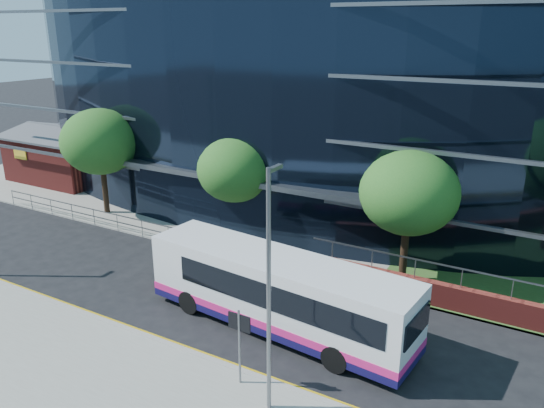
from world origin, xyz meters
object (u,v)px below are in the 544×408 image
Objects in this scene: streetlight_east at (269,288)px; tree_far_a at (100,142)px; tree_far_b at (235,170)px; tree_far_c at (409,193)px; street_sign at (239,332)px; brick_pavilion at (67,156)px; city_bus at (279,292)px.

tree_far_a is at bearing 149.54° from streetlight_east.
tree_far_b is 0.93× the size of tree_far_c.
street_sign is 20.63m from tree_far_a.
tree_far_c is at bearing 0.00° from tree_far_a.
tree_far_c is at bearing 76.71° from street_sign.
brick_pavilion is at bearing 168.12° from tree_far_b.
city_bus is (6.88, -7.22, -2.54)m from tree_far_b.
streetlight_east reaches higher than city_bus.
brick_pavilion is 3.07× the size of street_sign.
streetlight_east is (-1.00, -11.17, -0.10)m from tree_far_c.
tree_far_b is 10.29m from city_bus.
brick_pavilion is 28.20m from city_bus.
tree_far_c is 7.94m from city_bus.
city_bus is (-3.12, -6.72, -2.86)m from tree_far_c.
streetlight_east is 0.67× the size of city_bus.
tree_far_b is 14.74m from streetlight_east.
brick_pavilion is 1.32× the size of tree_far_c.
tree_far_a is 18.44m from city_bus.
brick_pavilion is 1.08× the size of streetlight_east.
tree_far_c is 0.81× the size of streetlight_east.
street_sign is 0.40× the size of tree_far_a.
street_sign is at bearing -55.92° from tree_far_b.
brick_pavilion is 32.19m from streetlight_east.
city_bus reaches higher than street_sign.
brick_pavilion is at bearing 150.35° from street_sign.
streetlight_east is at bearing -59.11° from city_bus.
tree_far_c is at bearing 84.89° from streetlight_east.
brick_pavilion reaches higher than street_sign.
city_bus is at bearing -21.70° from tree_far_a.
tree_far_a reaches higher than street_sign.
tree_far_b is 0.76× the size of streetlight_east.
streetlight_east reaches higher than tree_far_b.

